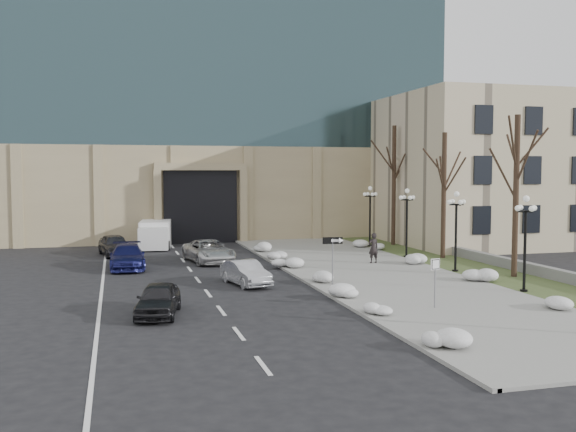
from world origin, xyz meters
The scene contains 35 objects.
ground centered at (0.00, 0.00, 0.00)m, with size 160.00×160.00×0.00m, color black.
sidewalk centered at (3.50, 14.00, 0.06)m, with size 9.00×40.00×0.12m, color gray.
curb centered at (-1.00, 14.00, 0.07)m, with size 0.30×40.00×0.14m, color gray.
grass_strip centered at (10.00, 14.00, 0.05)m, with size 4.00×40.00×0.10m, color #3F4D26.
stone_wall centered at (12.00, 16.00, 0.35)m, with size 0.50×30.00×0.70m, color slate.
office_tower centered at (-2.01, 43.58, 18.49)m, with size 40.00×24.70×36.00m.
classical_building centered at (22.00, 27.98, 6.00)m, with size 22.00×18.12×12.00m.
car_a centered at (-9.13, 5.76, 0.67)m, with size 1.59×3.95×1.35m, color black.
car_b centered at (-4.29, 11.75, 0.65)m, with size 1.37×3.92×1.29m, color #A1A2A8.
car_c centered at (-10.12, 19.20, 0.73)m, with size 2.06×5.05×1.47m, color navy.
car_d centered at (-4.95, 20.59, 0.73)m, with size 2.42×5.24×1.46m, color #BDBDBD.
car_e centered at (-10.87, 25.64, 0.75)m, with size 1.78×4.43×1.51m, color #2E2E33.
pedestrian centered at (4.96, 16.80, 1.07)m, with size 0.70×0.46×1.91m, color black.
box_truck centered at (-7.76, 30.11, 1.00)m, with size 2.99×6.72×2.06m.
one_way_sign centered at (-0.47, 8.47, 2.26)m, with size 1.02×0.35×2.74m.
keep_sign centered at (2.29, 3.67, 1.64)m, with size 0.47×0.16×2.23m.
snow_clump_a centered at (-0.37, -2.26, 0.30)m, with size 1.10×1.60×0.36m, color white.
snow_clump_b centered at (-0.78, 3.01, 0.30)m, with size 1.10×1.60×0.36m, color white.
snow_clump_c centered at (-0.60, 6.79, 0.30)m, with size 1.10×1.60×0.36m, color white.
snow_clump_d centered at (-0.60, 11.16, 0.30)m, with size 1.10×1.60×0.36m, color white.
snow_clump_e centered at (-0.81, 16.56, 0.30)m, with size 1.10×1.60×0.36m, color white.
snow_clump_f centered at (-0.44, 20.00, 0.30)m, with size 1.10×1.60×0.36m, color white.
snow_clump_g centered at (-0.72, 24.53, 0.30)m, with size 1.10×1.60×0.36m, color white.
snow_clump_h centered at (7.49, 2.42, 0.30)m, with size 1.10×1.60×0.36m, color white.
snow_clump_i centered at (7.80, 8.93, 0.30)m, with size 1.10×1.60×0.36m, color white.
snow_clump_j centered at (7.43, 15.53, 0.30)m, with size 1.10×1.60×0.36m, color white.
snow_clump_k centered at (7.65, 24.84, 0.30)m, with size 1.10×1.60×0.36m, color white.
snow_clump_l centered at (7.94, 22.92, 0.30)m, with size 1.10×1.60×0.36m, color white.
lamppost_a centered at (8.30, 6.00, 3.07)m, with size 1.18×1.18×4.76m.
lamppost_b centered at (8.30, 12.50, 3.07)m, with size 1.18×1.18×4.76m.
lamppost_c centered at (8.30, 19.00, 3.07)m, with size 1.18×1.18×4.76m.
lamppost_d centered at (8.30, 25.50, 3.07)m, with size 1.18×1.18×4.76m.
tree_near centered at (10.50, 10.00, 5.83)m, with size 3.20×3.20×9.00m.
tree_mid centered at (10.50, 18.00, 5.50)m, with size 3.20×3.20×8.50m.
tree_far centered at (10.50, 26.00, 6.15)m, with size 3.20×3.20×9.50m.
Camera 1 is at (-10.76, -20.69, 5.92)m, focal length 40.00 mm.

